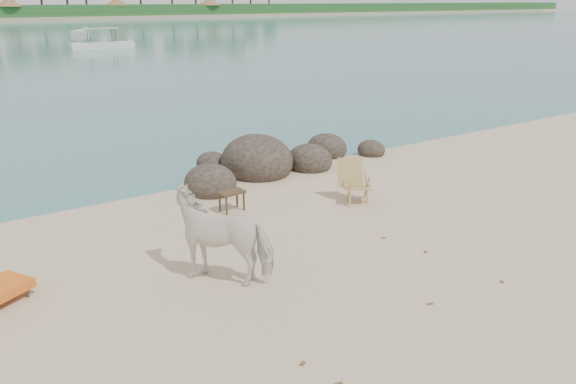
% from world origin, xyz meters
% --- Properties ---
extents(boulders, '(6.39, 2.97, 1.37)m').
position_xyz_m(boulders, '(2.49, 6.05, 0.25)').
color(boulders, '#2C221D').
rests_on(boulders, ground).
extents(cow, '(1.77, 1.82, 1.48)m').
position_xyz_m(cow, '(-1.28, 1.45, 0.74)').
color(cow, white).
rests_on(cow, ground).
extents(side_table, '(0.57, 0.39, 0.44)m').
position_xyz_m(side_table, '(0.22, 3.98, 0.22)').
color(side_table, '#2F2012').
rests_on(side_table, ground).
extents(deck_chair, '(0.87, 0.89, 0.96)m').
position_xyz_m(deck_chair, '(2.80, 2.89, 0.48)').
color(deck_chair, tan).
rests_on(deck_chair, ground).
extents(boat_mid, '(6.30, 1.75, 3.03)m').
position_xyz_m(boat_mid, '(10.59, 47.89, 1.52)').
color(boat_mid, silver).
rests_on(boat_mid, water).
extents(boat_far, '(4.02, 5.63, 0.67)m').
position_xyz_m(boat_far, '(15.10, 72.23, 0.33)').
color(boat_far, beige).
rests_on(boat_far, water).
extents(dead_leaves, '(8.20, 7.04, 0.00)m').
position_xyz_m(dead_leaves, '(0.41, -0.42, 0.00)').
color(dead_leaves, brown).
rests_on(dead_leaves, ground).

